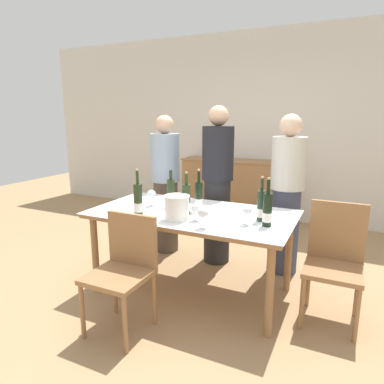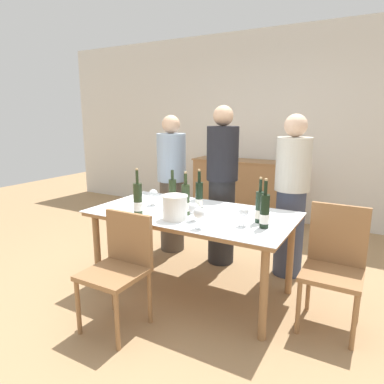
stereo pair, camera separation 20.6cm
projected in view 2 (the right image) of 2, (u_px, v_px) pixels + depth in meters
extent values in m
plane|color=#A37F56|center=(192.00, 290.00, 3.17)|extent=(12.00, 12.00, 0.00)
cube|color=silver|center=(278.00, 128.00, 5.08)|extent=(8.00, 0.10, 2.80)
cube|color=#996B42|center=(243.00, 191.00, 5.24)|extent=(1.50, 0.44, 0.90)
cube|color=#996B42|center=(244.00, 161.00, 5.13)|extent=(1.55, 0.46, 0.02)
cylinder|color=#996B42|center=(97.00, 252.00, 3.14)|extent=(0.06, 0.06, 0.71)
cylinder|color=#996B42|center=(264.00, 294.00, 2.39)|extent=(0.06, 0.06, 0.71)
cylinder|color=#996B42|center=(147.00, 228.00, 3.79)|extent=(0.06, 0.06, 0.71)
cylinder|color=#996B42|center=(290.00, 257.00, 3.03)|extent=(0.06, 0.06, 0.71)
cube|color=#996B42|center=(192.00, 215.00, 3.01)|extent=(1.74, 0.92, 0.04)
cube|color=white|center=(192.00, 212.00, 3.00)|extent=(1.77, 0.95, 0.01)
cylinder|color=white|center=(175.00, 207.00, 2.78)|extent=(0.20, 0.20, 0.20)
cylinder|color=white|center=(175.00, 196.00, 2.75)|extent=(0.21, 0.21, 0.01)
cylinder|color=#1E3323|center=(260.00, 207.00, 2.68)|extent=(0.07, 0.07, 0.25)
cylinder|color=silver|center=(259.00, 214.00, 2.69)|extent=(0.07, 0.07, 0.07)
cylinder|color=#1E3323|center=(261.00, 186.00, 2.64)|extent=(0.02, 0.02, 0.10)
cylinder|color=tan|center=(261.00, 178.00, 2.63)|extent=(0.02, 0.02, 0.02)
cylinder|color=#28381E|center=(138.00, 199.00, 2.89)|extent=(0.07, 0.07, 0.27)
cylinder|color=white|center=(138.00, 206.00, 2.90)|extent=(0.08, 0.08, 0.08)
cylinder|color=#28381E|center=(137.00, 177.00, 2.85)|extent=(0.02, 0.02, 0.11)
cylinder|color=tan|center=(137.00, 169.00, 2.83)|extent=(0.02, 0.02, 0.02)
cylinder|color=black|center=(199.00, 197.00, 3.02)|extent=(0.07, 0.07, 0.26)
cylinder|color=white|center=(199.00, 203.00, 3.03)|extent=(0.07, 0.07, 0.07)
cylinder|color=black|center=(199.00, 177.00, 2.98)|extent=(0.03, 0.03, 0.10)
cylinder|color=tan|center=(199.00, 170.00, 2.97)|extent=(0.02, 0.02, 0.02)
cylinder|color=#28381E|center=(186.00, 200.00, 2.89)|extent=(0.07, 0.07, 0.26)
cylinder|color=white|center=(186.00, 206.00, 2.90)|extent=(0.07, 0.07, 0.07)
cylinder|color=#28381E|center=(186.00, 179.00, 2.85)|extent=(0.03, 0.03, 0.09)
cylinder|color=tan|center=(186.00, 173.00, 2.84)|extent=(0.02, 0.02, 0.02)
cylinder|color=black|center=(265.00, 211.00, 2.55)|extent=(0.07, 0.07, 0.26)
cylinder|color=white|center=(264.00, 219.00, 2.57)|extent=(0.07, 0.07, 0.07)
cylinder|color=black|center=(266.00, 188.00, 2.51)|extent=(0.03, 0.03, 0.11)
cylinder|color=tan|center=(266.00, 180.00, 2.50)|extent=(0.02, 0.02, 0.02)
cylinder|color=#28381E|center=(173.00, 193.00, 3.17)|extent=(0.07, 0.07, 0.25)
cylinder|color=white|center=(173.00, 199.00, 3.18)|extent=(0.07, 0.07, 0.07)
cylinder|color=#28381E|center=(172.00, 175.00, 3.13)|extent=(0.03, 0.03, 0.09)
cylinder|color=white|center=(243.00, 226.00, 2.62)|extent=(0.07, 0.07, 0.00)
cylinder|color=white|center=(243.00, 220.00, 2.61)|extent=(0.01, 0.01, 0.08)
sphere|color=white|center=(244.00, 212.00, 2.60)|extent=(0.08, 0.08, 0.08)
cylinder|color=white|center=(199.00, 228.00, 2.56)|extent=(0.06, 0.06, 0.00)
cylinder|color=white|center=(199.00, 222.00, 2.55)|extent=(0.01, 0.01, 0.08)
sphere|color=white|center=(199.00, 213.00, 2.54)|extent=(0.09, 0.09, 0.09)
cylinder|color=white|center=(194.00, 221.00, 2.75)|extent=(0.06, 0.06, 0.00)
cylinder|color=white|center=(194.00, 216.00, 2.74)|extent=(0.01, 0.01, 0.07)
sphere|color=white|center=(194.00, 208.00, 2.73)|extent=(0.09, 0.09, 0.09)
cylinder|color=white|center=(154.00, 205.00, 3.23)|extent=(0.07, 0.07, 0.00)
cylinder|color=white|center=(154.00, 201.00, 3.23)|extent=(0.01, 0.01, 0.07)
sphere|color=white|center=(153.00, 194.00, 3.21)|extent=(0.09, 0.09, 0.09)
cylinder|color=#996B42|center=(298.00, 308.00, 2.49)|extent=(0.03, 0.03, 0.42)
cylinder|color=#996B42|center=(354.00, 323.00, 2.31)|extent=(0.03, 0.03, 0.42)
cylinder|color=#996B42|center=(309.00, 286.00, 2.80)|extent=(0.03, 0.03, 0.42)
cylinder|color=#996B42|center=(358.00, 298.00, 2.62)|extent=(0.03, 0.03, 0.42)
cube|color=#996B42|center=(332.00, 275.00, 2.51)|extent=(0.42, 0.42, 0.04)
cube|color=#996B42|center=(338.00, 234.00, 2.61)|extent=(0.42, 0.04, 0.47)
cylinder|color=#996B42|center=(78.00, 307.00, 2.49)|extent=(0.03, 0.03, 0.43)
cylinder|color=#996B42|center=(117.00, 322.00, 2.31)|extent=(0.03, 0.03, 0.43)
cylinder|color=#996B42|center=(113.00, 286.00, 2.80)|extent=(0.03, 0.03, 0.43)
cylinder|color=#996B42|center=(150.00, 297.00, 2.62)|extent=(0.03, 0.03, 0.43)
cube|color=#996B42|center=(113.00, 274.00, 2.50)|extent=(0.42, 0.42, 0.04)
cube|color=#996B42|center=(129.00, 238.00, 2.62)|extent=(0.42, 0.04, 0.40)
cylinder|color=#51473D|center=(172.00, 215.00, 4.05)|extent=(0.28, 0.28, 0.84)
cylinder|color=#8C9EB2|center=(171.00, 157.00, 3.90)|extent=(0.33, 0.33, 0.54)
sphere|color=#DBAD89|center=(171.00, 124.00, 3.82)|extent=(0.20, 0.20, 0.20)
cylinder|color=#262628|center=(221.00, 221.00, 3.69)|extent=(0.28, 0.28, 0.92)
cylinder|color=black|center=(223.00, 153.00, 3.53)|extent=(0.33, 0.33, 0.55)
sphere|color=#DBAD89|center=(223.00, 116.00, 3.45)|extent=(0.21, 0.21, 0.21)
cylinder|color=#383F56|center=(289.00, 233.00, 3.40)|extent=(0.28, 0.28, 0.87)
cylinder|color=beige|center=(293.00, 164.00, 3.25)|extent=(0.33, 0.33, 0.51)
sphere|color=beige|center=(296.00, 125.00, 3.17)|extent=(0.21, 0.21, 0.21)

